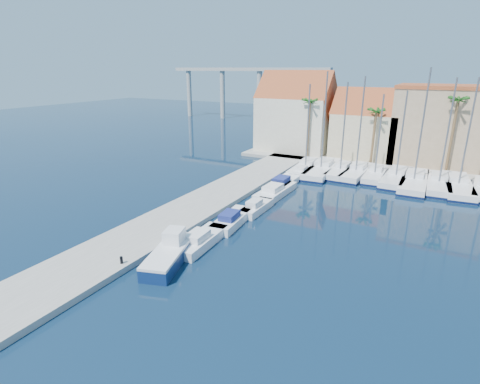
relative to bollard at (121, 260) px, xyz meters
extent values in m
plane|color=black|center=(6.60, -2.08, -0.77)|extent=(260.00, 260.00, 0.00)
cube|color=gray|center=(-2.40, 11.42, -0.52)|extent=(6.00, 77.00, 0.50)
cube|color=gray|center=(16.60, 45.92, -0.52)|extent=(54.00, 16.00, 0.50)
cylinder|color=black|center=(0.00, 0.00, 0.00)|extent=(0.22, 0.22, 0.55)
cube|color=#0D2350|center=(2.45, 2.47, -0.29)|extent=(3.91, 6.72, 0.96)
cube|color=white|center=(2.45, 2.47, 0.29)|extent=(3.91, 6.72, 0.21)
cube|color=white|center=(2.08, 3.69, 0.88)|extent=(1.82, 2.03, 1.17)
cube|color=white|center=(2.89, 6.22, -0.37)|extent=(2.32, 6.31, 0.80)
cube|color=white|center=(2.92, 5.60, 0.33)|extent=(1.51, 2.25, 0.60)
cube|color=white|center=(2.94, 11.40, -0.37)|extent=(2.55, 6.38, 0.80)
cube|color=navy|center=(2.99, 10.78, 0.33)|extent=(1.59, 2.30, 0.60)
cube|color=white|center=(3.55, 15.44, -0.37)|extent=(1.70, 5.15, 0.80)
cube|color=white|center=(3.54, 14.93, 0.33)|extent=(1.17, 1.81, 0.60)
cube|color=white|center=(3.12, 21.41, -0.37)|extent=(2.56, 7.52, 0.80)
cube|color=white|center=(3.10, 20.66, 0.33)|extent=(1.73, 2.65, 0.60)
cube|color=white|center=(2.66, 24.95, -0.37)|extent=(2.28, 7.04, 0.80)
cube|color=navy|center=(2.66, 24.25, 0.33)|extent=(1.59, 2.47, 0.60)
cube|color=white|center=(3.00, 31.10, -0.37)|extent=(2.06, 5.87, 0.80)
cube|color=white|center=(3.02, 30.52, 0.33)|extent=(1.37, 2.08, 0.60)
cube|color=white|center=(3.04, 35.89, -0.37)|extent=(2.45, 7.07, 0.80)
cube|color=white|center=(3.02, 35.19, 0.33)|extent=(1.64, 2.50, 0.60)
cube|color=white|center=(2.81, 33.40, -0.27)|extent=(3.05, 10.40, 1.00)
cube|color=#0C173D|center=(2.81, 33.40, -0.59)|extent=(3.12, 10.46, 0.28)
cube|color=white|center=(2.77, 34.43, 0.53)|extent=(1.99, 3.16, 0.60)
cylinder|color=slate|center=(2.83, 32.89, 5.86)|extent=(0.20, 0.20, 11.26)
cube|color=white|center=(4.99, 33.78, -0.27)|extent=(3.72, 12.09, 1.00)
cube|color=#0C173D|center=(4.99, 33.78, -0.59)|extent=(3.78, 12.15, 0.28)
cube|color=white|center=(4.93, 34.98, 0.53)|extent=(2.36, 3.69, 0.60)
cylinder|color=slate|center=(5.02, 33.19, 6.68)|extent=(0.20, 0.20, 12.90)
cube|color=white|center=(7.73, 33.89, -0.27)|extent=(2.81, 9.07, 1.00)
cube|color=#0C173D|center=(7.73, 33.89, -0.59)|extent=(2.87, 9.13, 0.28)
cube|color=white|center=(7.78, 34.78, 0.53)|extent=(1.77, 2.77, 0.60)
cylinder|color=slate|center=(7.70, 33.44, 6.02)|extent=(0.20, 0.20, 11.59)
cube|color=white|center=(9.80, 34.27, -0.27)|extent=(3.10, 9.97, 1.00)
cube|color=#0C173D|center=(9.80, 34.27, -0.59)|extent=(3.17, 10.03, 0.28)
cube|color=white|center=(9.85, 35.25, 0.53)|extent=(1.95, 3.05, 0.60)
cylinder|color=slate|center=(9.77, 33.78, 6.39)|extent=(0.20, 0.20, 12.33)
cube|color=white|center=(12.25, 34.23, -0.27)|extent=(2.44, 8.78, 1.00)
cube|color=#0C173D|center=(12.25, 34.23, -0.59)|extent=(2.50, 8.84, 0.28)
cube|color=white|center=(12.23, 35.11, 0.53)|extent=(1.64, 2.65, 0.60)
cylinder|color=slate|center=(12.25, 33.80, 5.32)|extent=(0.20, 0.20, 10.19)
cube|color=white|center=(14.96, 34.23, -0.27)|extent=(3.17, 10.70, 1.00)
cube|color=#0C173D|center=(14.96, 34.23, -0.59)|extent=(3.23, 10.76, 0.28)
cube|color=white|center=(15.00, 35.29, 0.53)|extent=(2.05, 3.25, 0.60)
cylinder|color=slate|center=(14.94, 33.70, 5.56)|extent=(0.20, 0.20, 10.67)
cube|color=white|center=(17.17, 33.37, -0.27)|extent=(3.14, 11.60, 1.00)
cube|color=#0C173D|center=(17.17, 33.37, -0.59)|extent=(3.20, 11.66, 0.28)
cube|color=white|center=(17.16, 34.53, 0.53)|extent=(2.15, 3.50, 0.60)
cylinder|color=slate|center=(17.18, 32.79, 6.92)|extent=(0.20, 0.20, 13.38)
cube|color=white|center=(19.96, 33.77, -0.27)|extent=(3.11, 10.44, 1.00)
cube|color=#0C173D|center=(19.96, 33.77, -0.59)|extent=(3.17, 10.50, 0.28)
cube|color=white|center=(19.92, 34.80, 0.53)|extent=(2.01, 3.18, 0.60)
cylinder|color=slate|center=(19.98, 33.26, 6.38)|extent=(0.20, 0.20, 12.30)
cube|color=white|center=(22.06, 33.93, -0.27)|extent=(3.91, 11.56, 1.00)
cube|color=#0C173D|center=(22.06, 33.93, -0.59)|extent=(3.98, 11.62, 0.28)
cube|color=white|center=(21.97, 35.06, 0.53)|extent=(2.35, 3.57, 0.60)
cylinder|color=slate|center=(22.11, 33.36, 6.40)|extent=(0.20, 0.20, 12.35)
cube|color=beige|center=(-3.40, 44.92, 4.23)|extent=(12.00, 9.00, 9.00)
cube|color=maroon|center=(-3.40, 44.92, 8.73)|extent=(12.30, 9.00, 9.00)
cube|color=#C1AF88|center=(8.60, 44.92, 3.23)|extent=(10.00, 8.00, 7.00)
cube|color=maroon|center=(8.60, 44.92, 6.73)|extent=(10.30, 8.00, 8.00)
cube|color=tan|center=(19.60, 45.92, 5.23)|extent=(14.00, 10.00, 11.00)
cube|color=maroon|center=(19.60, 45.92, 10.98)|extent=(14.20, 10.20, 0.50)
cylinder|color=brown|center=(0.60, 39.92, 4.23)|extent=(0.36, 0.36, 9.00)
sphere|color=#1A5217|center=(0.60, 39.92, 8.58)|extent=(2.60, 2.60, 2.60)
cylinder|color=brown|center=(10.60, 39.92, 3.73)|extent=(0.36, 0.36, 8.00)
sphere|color=#1A5217|center=(10.60, 39.92, 7.58)|extent=(2.60, 2.60, 2.60)
cylinder|color=brown|center=(20.60, 39.92, 4.73)|extent=(0.36, 0.36, 10.00)
sphere|color=#1A5217|center=(20.60, 39.92, 9.58)|extent=(2.60, 2.60, 2.60)
cube|color=#9E9E99|center=(-31.40, 79.92, 13.23)|extent=(48.00, 2.20, 0.90)
cylinder|color=#9E9E99|center=(-51.40, 79.92, 6.23)|extent=(1.40, 1.40, 14.00)
cylinder|color=#9E9E99|center=(-39.40, 79.92, 6.23)|extent=(1.40, 1.40, 14.00)
cylinder|color=#9E9E99|center=(-27.40, 79.92, 6.23)|extent=(1.40, 1.40, 14.00)
cylinder|color=#9E9E99|center=(-15.40, 79.92, 6.23)|extent=(1.40, 1.40, 14.00)
camera|label=1|loc=(19.51, -17.46, 13.49)|focal=28.00mm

